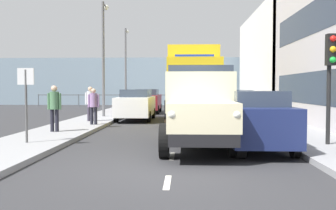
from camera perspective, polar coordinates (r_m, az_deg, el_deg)
ground_plane at (r=18.62m, az=1.48°, el=-2.97°), size 80.00×80.00×0.00m
sidewalk_left at (r=19.08m, az=15.31°, el=-2.70°), size 2.48×37.20×0.15m
sidewalk_right at (r=19.24m, az=-12.24°, el=-2.63°), size 2.48×37.20×0.15m
road_centreline_markings at (r=17.82m, az=1.43°, el=-3.21°), size 0.12×32.61×0.01m
building_far_block at (r=31.72m, az=18.21°, el=6.23°), size 6.14×14.74×7.78m
sea_horizon at (r=40.14m, az=2.02°, el=3.58°), size 80.00×0.80×5.00m
seawall_railing at (r=36.54m, az=1.97°, el=1.19°), size 28.08×0.08×1.20m
truck_vintage_cream at (r=10.98m, az=4.82°, el=-0.68°), size 2.17×5.64×2.43m
lorry_cargo_yellow at (r=19.96m, az=3.77°, el=3.36°), size 2.58×8.20×3.87m
car_navy_kerbside_near at (r=11.29m, az=12.92°, el=-2.09°), size 1.79×4.19×1.72m
car_silver_kerbside_1 at (r=16.65m, az=9.53°, el=-0.58°), size 1.80×4.25×1.72m
car_white_oppositeside_0 at (r=21.16m, az=-4.82°, el=0.12°), size 1.89×4.67×1.72m
car_maroon_oppositeside_1 at (r=27.42m, az=-3.15°, el=0.69°), size 1.90×4.45×1.72m
pedestrian_strolling at (r=14.90m, az=-16.74°, el=0.08°), size 0.53×0.34×1.75m
pedestrian_with_bag at (r=17.39m, az=-11.14°, el=0.24°), size 0.53×0.34×1.63m
pedestrian_near_railing at (r=19.21m, az=-11.62°, el=0.62°), size 0.53×0.34×1.72m
traffic_light_near at (r=11.94m, az=23.27°, el=5.60°), size 0.28×0.41×3.20m
lamp_post_promenade at (r=22.60m, az=-9.65°, el=8.35°), size 0.32×1.14×6.63m
lamp_post_far at (r=32.58m, az=-6.36°, el=6.65°), size 0.32×1.14×6.70m
street_sign at (r=12.16m, az=-20.60°, el=1.86°), size 0.50×0.07×2.25m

